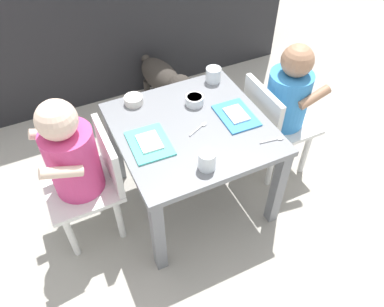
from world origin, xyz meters
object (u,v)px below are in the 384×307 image
(seated_child_left, at_px, (75,159))
(spoon_by_left_tray, at_px, (274,140))
(dining_table, at_px, (192,139))
(seated_child_right, at_px, (285,99))
(water_cup_right, at_px, (207,161))
(veggie_bowl_near, at_px, (134,100))
(food_tray_right, at_px, (236,115))
(spoon_by_right_tray, at_px, (200,127))
(veggie_bowl_far, at_px, (195,100))
(food_tray_left, at_px, (150,143))
(dog, at_px, (165,79))
(water_cup_left, at_px, (213,76))

(seated_child_left, xyz_separation_m, spoon_by_left_tray, (0.71, -0.24, 0.01))
(dining_table, xyz_separation_m, seated_child_left, (-0.46, 0.03, 0.06))
(seated_child_right, distance_m, spoon_by_left_tray, 0.30)
(water_cup_right, height_order, veggie_bowl_near, water_cup_right)
(food_tray_right, bearing_deg, dining_table, 173.06)
(water_cup_right, xyz_separation_m, spoon_by_right_tray, (0.07, 0.20, -0.03))
(seated_child_right, distance_m, water_cup_right, 0.56)
(food_tray_right, xyz_separation_m, spoon_by_right_tray, (-0.16, -0.00, -0.00))
(seated_child_left, xyz_separation_m, veggie_bowl_far, (0.53, 0.09, 0.03))
(food_tray_left, distance_m, water_cup_right, 0.24)
(veggie_bowl_near, bearing_deg, food_tray_right, -36.87)
(food_tray_left, relative_size, water_cup_right, 2.74)
(dog, bearing_deg, dining_table, -102.99)
(spoon_by_left_tray, bearing_deg, veggie_bowl_far, 118.24)
(veggie_bowl_far, relative_size, spoon_by_left_tray, 0.77)
(veggie_bowl_near, bearing_deg, spoon_by_right_tray, -54.95)
(water_cup_right, bearing_deg, water_cup_left, 59.81)
(veggie_bowl_near, bearing_deg, water_cup_right, -76.31)
(dining_table, distance_m, veggie_bowl_far, 0.17)
(seated_child_right, xyz_separation_m, spoon_by_left_tray, (-0.21, -0.22, 0.03))
(food_tray_right, height_order, spoon_by_right_tray, food_tray_right)
(seated_child_left, relative_size, veggie_bowl_near, 8.81)
(seated_child_left, bearing_deg, veggie_bowl_far, 9.78)
(water_cup_right, relative_size, veggie_bowl_near, 0.90)
(dining_table, height_order, spoon_by_right_tray, spoon_by_right_tray)
(water_cup_right, bearing_deg, food_tray_left, 125.50)
(seated_child_left, bearing_deg, spoon_by_right_tray, -6.49)
(seated_child_right, height_order, dog, seated_child_right)
(dining_table, height_order, seated_child_left, seated_child_left)
(spoon_by_left_tray, xyz_separation_m, spoon_by_right_tray, (-0.22, 0.18, 0.00))
(veggie_bowl_near, height_order, spoon_by_left_tray, veggie_bowl_near)
(seated_child_right, xyz_separation_m, food_tray_right, (-0.27, -0.03, 0.03))
(veggie_bowl_far, relative_size, spoon_by_right_tray, 0.81)
(dining_table, bearing_deg, veggie_bowl_far, 60.17)
(water_cup_left, relative_size, veggie_bowl_far, 0.89)
(veggie_bowl_near, height_order, spoon_by_right_tray, veggie_bowl_near)
(seated_child_left, height_order, veggie_bowl_near, seated_child_left)
(food_tray_left, bearing_deg, veggie_bowl_far, 29.46)
(spoon_by_right_tray, bearing_deg, veggie_bowl_far, 72.39)
(seated_child_right, distance_m, food_tray_left, 0.65)
(dog, distance_m, food_tray_right, 0.76)
(dog, height_order, food_tray_left, food_tray_left)
(veggie_bowl_near, xyz_separation_m, spoon_by_right_tray, (0.18, -0.26, -0.02))
(food_tray_right, bearing_deg, spoon_by_left_tray, -71.89)
(seated_child_right, xyz_separation_m, spoon_by_right_tray, (-0.44, -0.03, 0.03))
(water_cup_left, xyz_separation_m, spoon_by_right_tray, (-0.20, -0.26, -0.03))
(water_cup_left, bearing_deg, food_tray_right, -96.90)
(seated_child_right, relative_size, dog, 1.44)
(seated_child_right, distance_m, water_cup_left, 0.34)
(water_cup_left, bearing_deg, veggie_bowl_near, -179.87)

